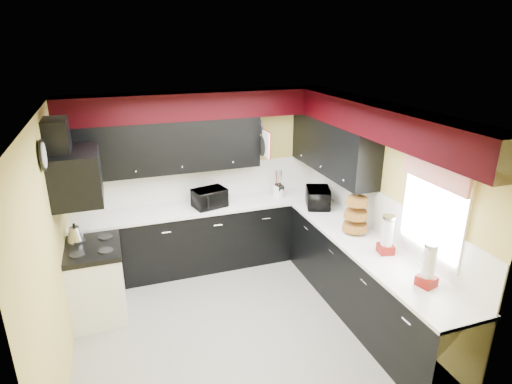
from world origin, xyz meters
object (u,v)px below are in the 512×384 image
(utensil_crock, at_px, (278,191))
(kettle, at_px, (75,234))
(toaster_oven, at_px, (210,198))
(knife_block, at_px, (279,191))
(microwave, at_px, (318,198))

(utensil_crock, height_order, kettle, utensil_crock)
(toaster_oven, distance_m, utensil_crock, 1.05)
(knife_block, relative_size, kettle, 1.01)
(utensil_crock, height_order, knife_block, knife_block)
(kettle, bearing_deg, knife_block, 10.54)
(microwave, distance_m, kettle, 3.16)
(microwave, relative_size, kettle, 2.37)
(utensil_crock, distance_m, kettle, 2.82)
(toaster_oven, height_order, kettle, toaster_oven)
(knife_block, bearing_deg, utensil_crock, 76.77)
(toaster_oven, distance_m, kettle, 1.80)
(microwave, xyz_separation_m, utensil_crock, (-0.38, 0.53, -0.04))
(kettle, bearing_deg, microwave, -0.11)
(toaster_oven, xyz_separation_m, kettle, (-1.73, -0.48, -0.06))
(utensil_crock, bearing_deg, kettle, -169.32)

